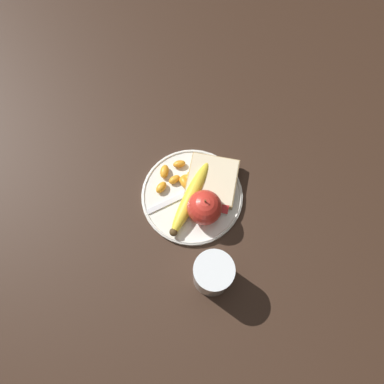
% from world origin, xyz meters
% --- Properties ---
extents(ground_plane, '(3.00, 3.00, 0.00)m').
position_xyz_m(ground_plane, '(0.00, 0.00, 0.00)').
color(ground_plane, '#332116').
extents(plate, '(0.24, 0.24, 0.01)m').
position_xyz_m(plate, '(0.00, 0.00, 0.01)').
color(plate, silver).
rests_on(plate, ground_plane).
extents(juice_glass, '(0.08, 0.08, 0.11)m').
position_xyz_m(juice_glass, '(0.18, 0.08, 0.05)').
color(juice_glass, silver).
rests_on(juice_glass, ground_plane).
extents(apple, '(0.08, 0.08, 0.09)m').
position_xyz_m(apple, '(0.04, 0.04, 0.05)').
color(apple, red).
rests_on(apple, plate).
extents(banana, '(0.20, 0.08, 0.03)m').
position_xyz_m(banana, '(0.01, -0.00, 0.03)').
color(banana, yellow).
rests_on(banana, plate).
extents(bread_slice, '(0.12, 0.12, 0.02)m').
position_xyz_m(bread_slice, '(-0.04, 0.04, 0.02)').
color(bread_slice, tan).
rests_on(bread_slice, plate).
extents(fork, '(0.14, 0.16, 0.00)m').
position_xyz_m(fork, '(-0.01, -0.00, 0.01)').
color(fork, silver).
rests_on(fork, plate).
extents(jam_packet, '(0.04, 0.03, 0.02)m').
position_xyz_m(jam_packet, '(0.02, 0.07, 0.02)').
color(jam_packet, silver).
rests_on(jam_packet, plate).
extents(orange_segment_0, '(0.03, 0.03, 0.02)m').
position_xyz_m(orange_segment_0, '(-0.07, -0.05, 0.02)').
color(orange_segment_0, orange).
rests_on(orange_segment_0, plate).
extents(orange_segment_1, '(0.04, 0.04, 0.02)m').
position_xyz_m(orange_segment_1, '(-0.02, -0.02, 0.02)').
color(orange_segment_1, orange).
rests_on(orange_segment_1, plate).
extents(orange_segment_2, '(0.03, 0.04, 0.02)m').
position_xyz_m(orange_segment_2, '(-0.03, -0.01, 0.02)').
color(orange_segment_2, orange).
rests_on(orange_segment_2, plate).
extents(orange_segment_3, '(0.02, 0.03, 0.01)m').
position_xyz_m(orange_segment_3, '(-0.05, -0.01, 0.02)').
color(orange_segment_3, orange).
rests_on(orange_segment_3, plate).
extents(orange_segment_4, '(0.04, 0.02, 0.02)m').
position_xyz_m(orange_segment_4, '(-0.04, -0.08, 0.02)').
color(orange_segment_4, orange).
rests_on(orange_segment_4, plate).
extents(orange_segment_5, '(0.03, 0.03, 0.02)m').
position_xyz_m(orange_segment_5, '(-0.03, -0.05, 0.02)').
color(orange_segment_5, orange).
rests_on(orange_segment_5, plate).
extents(orange_segment_6, '(0.04, 0.03, 0.02)m').
position_xyz_m(orange_segment_6, '(-0.00, -0.07, 0.02)').
color(orange_segment_6, orange).
rests_on(orange_segment_6, plate).
extents(orange_segment_7, '(0.03, 0.03, 0.02)m').
position_xyz_m(orange_segment_7, '(-0.03, -0.03, 0.02)').
color(orange_segment_7, orange).
rests_on(orange_segment_7, plate).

